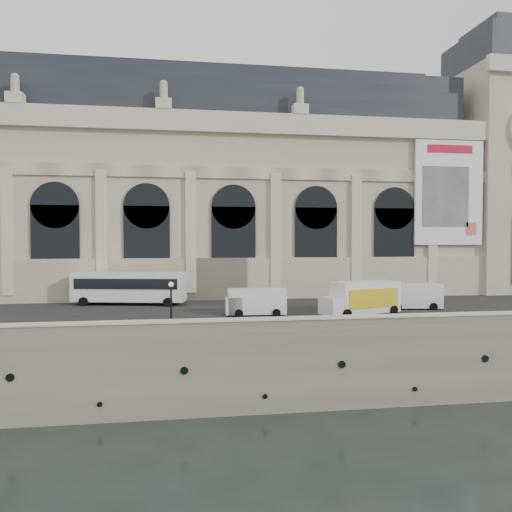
% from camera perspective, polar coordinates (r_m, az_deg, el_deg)
% --- Properties ---
extents(ground, '(260.00, 260.00, 0.00)m').
position_cam_1_polar(ground, '(40.23, 6.92, -17.25)').
color(ground, black).
rests_on(ground, ground).
extents(quay, '(160.00, 70.00, 6.00)m').
position_cam_1_polar(quay, '(73.03, -0.54, -6.07)').
color(quay, gray).
rests_on(quay, ground).
extents(street, '(160.00, 24.00, 0.06)m').
position_cam_1_polar(street, '(52.11, 2.77, -5.98)').
color(street, '#2D2D2D').
rests_on(street, quay).
extents(parapet, '(160.00, 1.40, 1.21)m').
position_cam_1_polar(parapet, '(39.13, 6.72, -7.78)').
color(parapet, gray).
rests_on(parapet, quay).
extents(museum, '(69.00, 18.70, 29.10)m').
position_cam_1_polar(museum, '(67.87, -5.08, 7.46)').
color(museum, '#C3B796').
rests_on(museum, quay).
extents(clock_pavilion, '(13.00, 14.72, 36.70)m').
position_cam_1_polar(clock_pavilion, '(78.90, 25.88, 9.20)').
color(clock_pavilion, '#C3B796').
rests_on(clock_pavilion, quay).
extents(bus_left, '(12.49, 5.01, 3.61)m').
position_cam_1_polar(bus_left, '(56.08, -14.32, -3.42)').
color(bus_left, silver).
rests_on(bus_left, quay).
extents(van_b, '(5.76, 2.60, 2.51)m').
position_cam_1_polar(van_b, '(47.17, -0.35, -5.28)').
color(van_b, white).
rests_on(van_b, quay).
extents(van_c, '(6.14, 3.12, 2.61)m').
position_cam_1_polar(van_c, '(53.78, 17.06, -4.41)').
color(van_c, silver).
rests_on(van_c, quay).
extents(box_truck, '(8.27, 4.79, 3.18)m').
position_cam_1_polar(box_truck, '(48.60, 11.97, -4.73)').
color(box_truck, silver).
rests_on(box_truck, quay).
extents(lamp_left, '(0.40, 0.40, 3.95)m').
position_cam_1_polar(lamp_left, '(38.94, -9.68, -5.84)').
color(lamp_left, black).
rests_on(lamp_left, quay).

